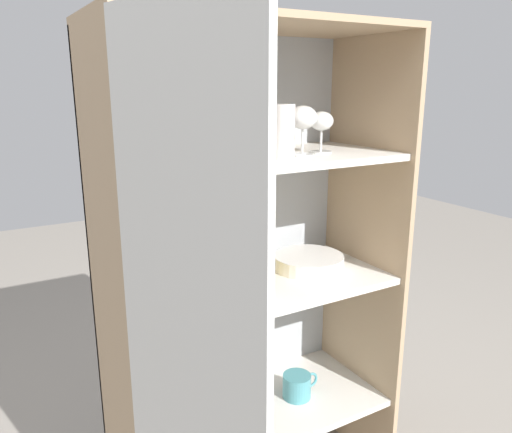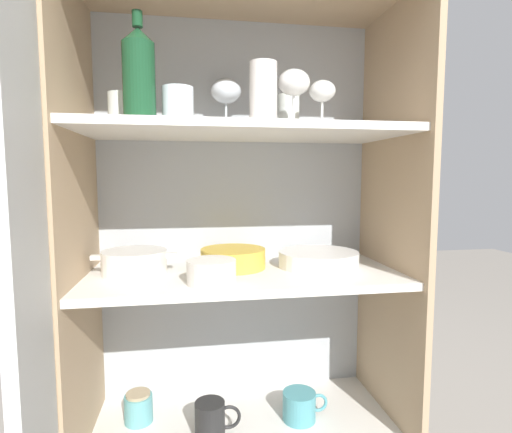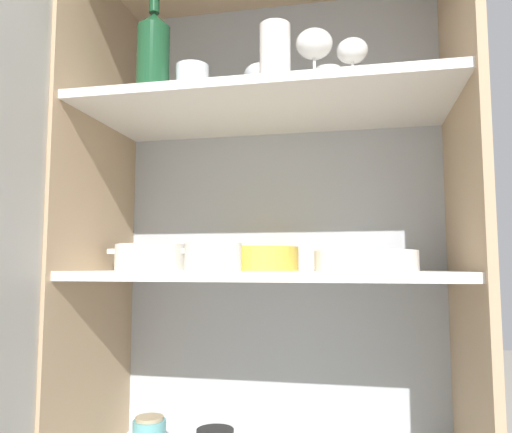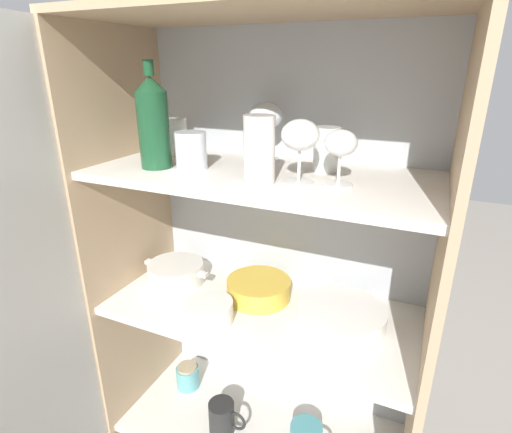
{
  "view_description": "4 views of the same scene",
  "coord_description": "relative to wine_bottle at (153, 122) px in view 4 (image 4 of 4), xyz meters",
  "views": [
    {
      "loc": [
        -0.7,
        -1.03,
        1.32
      ],
      "look_at": [
        0.02,
        0.21,
        0.94
      ],
      "focal_mm": 35.0,
      "sensor_mm": 36.0,
      "label": 1
    },
    {
      "loc": [
        -0.14,
        -0.87,
        1.0
      ],
      "look_at": [
        0.04,
        0.22,
        0.89
      ],
      "focal_mm": 28.0,
      "sensor_mm": 36.0,
      "label": 2
    },
    {
      "loc": [
        0.21,
        -0.93,
        0.75
      ],
      "look_at": [
        -0.04,
        0.24,
        0.87
      ],
      "focal_mm": 35.0,
      "sensor_mm": 36.0,
      "label": 3
    },
    {
      "loc": [
        0.38,
        -0.67,
        1.37
      ],
      "look_at": [
        -0.02,
        0.22,
        1.0
      ],
      "focal_mm": 28.0,
      "sensor_mm": 36.0,
      "label": 4
    }
  ],
  "objects": [
    {
      "name": "cupboard_back_panel",
      "position": [
        0.26,
        0.26,
        -0.5
      ],
      "size": [
        0.87,
        0.02,
        1.47
      ],
      "primitive_type": "cube",
      "color": "#B2B7BC",
      "rests_on": "ground_plane"
    },
    {
      "name": "cupboard_side_left",
      "position": [
        -0.17,
        0.06,
        -0.5
      ],
      "size": [
        0.02,
        0.42,
        1.47
      ],
      "primitive_type": "cube",
      "color": "tan",
      "rests_on": "ground_plane"
    },
    {
      "name": "cupboard_side_right",
      "position": [
        0.68,
        0.06,
        -0.5
      ],
      "size": [
        0.02,
        0.42,
        1.47
      ],
      "primitive_type": "cube",
      "color": "tan",
      "rests_on": "ground_plane"
    },
    {
      "name": "cupboard_top_panel",
      "position": [
        0.26,
        0.06,
        0.24
      ],
      "size": [
        0.87,
        0.42,
        0.02
      ],
      "primitive_type": "cube",
      "color": "tan",
      "rests_on": "cupboard_side_left"
    },
    {
      "name": "shelf_board_lower",
      "position": [
        0.26,
        0.06,
        -0.94
      ],
      "size": [
        0.84,
        0.38,
        0.02
      ],
      "primitive_type": "cube",
      "color": "silver"
    },
    {
      "name": "shelf_board_middle",
      "position": [
        0.26,
        0.06,
        -0.51
      ],
      "size": [
        0.84,
        0.38,
        0.02
      ],
      "primitive_type": "cube",
      "color": "silver"
    },
    {
      "name": "shelf_board_upper",
      "position": [
        0.26,
        0.06,
        -0.12
      ],
      "size": [
        0.84,
        0.38,
        0.02
      ],
      "primitive_type": "cube",
      "color": "silver"
    },
    {
      "name": "cupboard_door",
      "position": [
        -0.13,
        -0.35,
        -0.5
      ],
      "size": [
        0.12,
        0.43,
        1.47
      ],
      "color": "silver",
      "rests_on": "ground_plane"
    },
    {
      "name": "tumbler_glass_0",
      "position": [
        0.4,
        0.14,
        -0.06
      ],
      "size": [
        0.06,
        0.06,
        0.11
      ],
      "color": "white",
      "rests_on": "shelf_board_upper"
    },
    {
      "name": "tumbler_glass_1",
      "position": [
        0.29,
        -0.02,
        -0.04
      ],
      "size": [
        0.07,
        0.07,
        0.15
      ],
      "color": "silver",
      "rests_on": "shelf_board_upper"
    },
    {
      "name": "tumbler_glass_2",
      "position": [
        0.09,
        0.02,
        -0.07
      ],
      "size": [
        0.08,
        0.08,
        0.09
      ],
      "color": "white",
      "rests_on": "shelf_board_upper"
    },
    {
      "name": "tumbler_glass_3",
      "position": [
        -0.06,
        0.16,
        -0.06
      ],
      "size": [
        0.08,
        0.08,
        0.1
      ],
      "color": "white",
      "rests_on": "shelf_board_upper"
    },
    {
      "name": "wine_glass_0",
      "position": [
        0.22,
        0.18,
        0.0
      ],
      "size": [
        0.09,
        0.09,
        0.15
      ],
      "color": "white",
      "rests_on": "shelf_board_upper"
    },
    {
      "name": "wine_glass_1",
      "position": [
        0.46,
        0.02,
        -0.03
      ],
      "size": [
        0.07,
        0.07,
        0.12
      ],
      "color": "white",
      "rests_on": "shelf_board_upper"
    },
    {
      "name": "wine_glass_2",
      "position": [
        0.38,
        -0.0,
        -0.01
      ],
      "size": [
        0.08,
        0.08,
        0.14
      ],
      "color": "white",
      "rests_on": "shelf_board_upper"
    },
    {
      "name": "wine_bottle",
      "position": [
        0.0,
        0.0,
        0.0
      ],
      "size": [
        0.08,
        0.08,
        0.25
      ],
      "color": "#194728",
      "rests_on": "shelf_board_upper"
    },
    {
      "name": "plate_stack_white",
      "position": [
        0.48,
        0.09,
        -0.48
      ],
      "size": [
        0.23,
        0.23,
        0.04
      ],
      "color": "white",
      "rests_on": "shelf_board_middle"
    },
    {
      "name": "mixing_bowl_large",
      "position": [
        0.23,
        0.11,
        -0.47
      ],
      "size": [
        0.18,
        0.18,
        0.06
      ],
      "color": "gold",
      "rests_on": "shelf_board_middle"
    },
    {
      "name": "serving_bowl_small",
      "position": [
        0.16,
        -0.04,
        -0.47
      ],
      "size": [
        0.12,
        0.12,
        0.06
      ],
      "color": "silver",
      "rests_on": "shelf_board_middle"
    },
    {
      "name": "casserole_dish",
      "position": [
        -0.04,
        0.09,
        -0.47
      ],
      "size": [
        0.22,
        0.17,
        0.06
      ],
      "color": "white",
      "rests_on": "shelf_board_middle"
    },
    {
      "name": "coffee_mug_extra_1",
      "position": [
        0.16,
        0.0,
        -0.88
      ],
      "size": [
        0.12,
        0.08,
        0.1
      ],
      "color": "black",
      "rests_on": "shelf_board_lower"
    },
    {
      "name": "storage_jar",
      "position": [
        -0.04,
        0.11,
        -0.89
      ],
      "size": [
        0.08,
        0.08,
        0.09
      ],
      "color": "#5BA3A8",
      "rests_on": "shelf_board_lower"
    }
  ]
}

